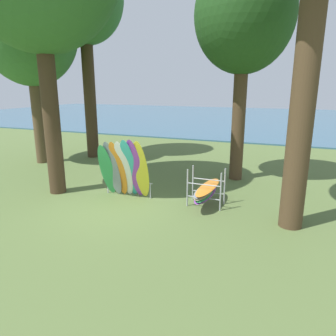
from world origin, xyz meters
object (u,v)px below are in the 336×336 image
(tree_far_right_back, at_px, (244,17))
(leaning_board_pile, at_px, (124,170))
(board_storage_rack, at_px, (206,190))
(tree_far_left_back, at_px, (29,30))
(tree_mid_behind, at_px, (84,0))

(tree_far_right_back, bearing_deg, leaning_board_pile, -129.56)
(tree_far_right_back, distance_m, board_storage_rack, 6.82)
(tree_far_right_back, height_order, leaning_board_pile, tree_far_right_back)
(board_storage_rack, bearing_deg, tree_far_left_back, 163.90)
(board_storage_rack, bearing_deg, tree_far_right_back, 83.70)
(tree_far_right_back, xyz_separation_m, board_storage_rack, (-0.38, -3.47, -5.86))
(tree_mid_behind, bearing_deg, board_storage_rack, -32.00)
(tree_far_left_back, height_order, leaning_board_pile, tree_far_left_back)
(tree_mid_behind, relative_size, leaning_board_pile, 4.77)
(tree_far_left_back, xyz_separation_m, board_storage_rack, (9.49, -2.74, -5.86))
(leaning_board_pile, bearing_deg, board_storage_rack, 8.26)
(leaning_board_pile, height_order, board_storage_rack, leaning_board_pile)
(tree_far_right_back, bearing_deg, tree_mid_behind, 170.23)
(leaning_board_pile, distance_m, board_storage_rack, 2.90)
(tree_mid_behind, bearing_deg, leaning_board_pile, -46.68)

